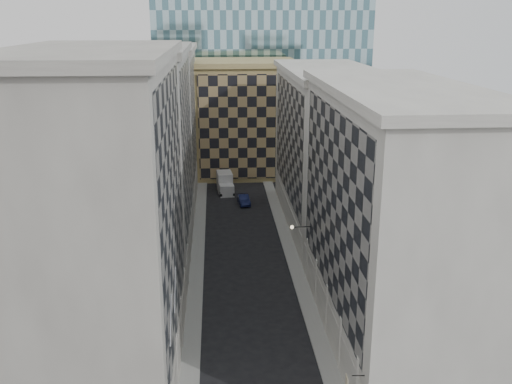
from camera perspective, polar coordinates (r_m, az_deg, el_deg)
name	(u,v)px	position (r m, az deg, el deg)	size (l,w,h in m)	color
sidewalk_west	(197,263)	(62.45, -5.92, -7.06)	(1.50, 100.00, 0.15)	gray
sidewalk_east	(293,260)	(62.94, 3.75, -6.80)	(1.50, 100.00, 0.15)	gray
bldg_left_a	(103,223)	(41.15, -15.01, -2.99)	(10.80, 22.80, 23.70)	gray
bldg_left_b	(142,156)	(62.14, -11.36, 3.54)	(10.80, 22.80, 22.70)	gray
bldg_left_c	(160,124)	(83.66, -9.56, 6.74)	(10.80, 22.80, 21.70)	gray
bldg_right_a	(391,216)	(46.73, 13.34, -2.39)	(10.80, 26.80, 20.70)	#B7B2A7
bldg_right_b	(327,148)	(72.07, 7.08, 4.40)	(10.80, 28.80, 19.70)	#B7B2A7
tan_block	(245,117)	(96.35, -1.12, 7.48)	(16.80, 14.80, 18.80)	tan
church_tower	(229,9)	(109.02, -2.69, 17.83)	(7.20, 7.20, 51.50)	#2D2823
flagpoles_left	(173,304)	(37.47, -8.32, -11.02)	(0.10, 6.33, 2.33)	gray
bracket_lamp	(294,227)	(55.01, 3.81, -3.52)	(1.98, 0.36, 0.36)	black
box_truck	(225,184)	(86.57, -3.11, 0.81)	(2.69, 5.56, 2.95)	silver
dark_car	(244,199)	(81.06, -1.25, -0.75)	(1.45, 4.16, 1.37)	#10163B
shop_sign	(348,381)	(37.84, 9.17, -18.16)	(1.15, 0.69, 0.77)	black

